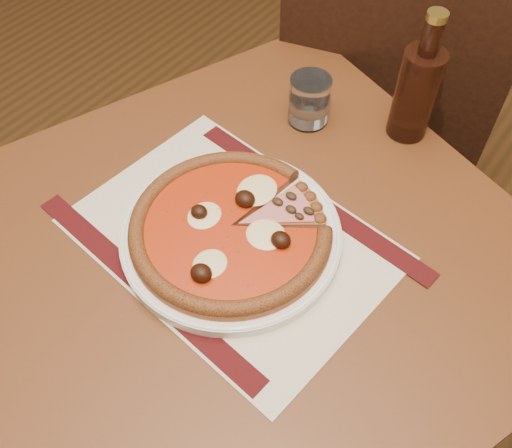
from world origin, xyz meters
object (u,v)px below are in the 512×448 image
Objects in this scene: plate at (231,235)px; bottle at (417,90)px; chair_far at (385,105)px; pizza at (231,227)px; water_glass at (309,100)px; table at (249,281)px.

bottle is at bearing 75.06° from plate.
chair_far is 2.94× the size of plate.
water_glass reaches higher than pizza.
table is at bearing 15.04° from pizza.
bottle is (0.07, 0.36, 0.19)m from table.
table is 0.12m from plate.
table is at bearing -101.30° from bottle.
table is 3.48× the size of pizza.
chair_far is at bearing 118.39° from bottle.
bottle is (0.10, 0.36, 0.06)m from pizza.
bottle is (0.15, -0.27, 0.29)m from chair_far.
chair_far is (-0.08, 0.63, -0.10)m from table.
pizza is at bearing -104.94° from bottle.
table is 0.13m from pizza.
bottle is at bearing 78.70° from table.
water_glass is at bearing 100.83° from plate.
chair_far is 11.08× the size of water_glass.
pizza is at bearing 71.58° from plate.
table is 11.94× the size of water_glass.
table is 0.41m from bottle.
water_glass is (-0.05, 0.29, 0.03)m from plate.
plate is 1.10× the size of pizza.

